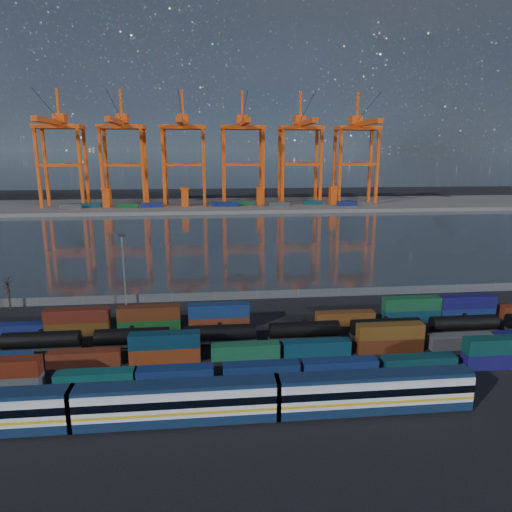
{
  "coord_description": "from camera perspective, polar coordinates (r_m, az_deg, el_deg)",
  "views": [
    {
      "loc": [
        -10.77,
        -74.6,
        34.43
      ],
      "look_at": [
        0.0,
        30.0,
        10.0
      ],
      "focal_mm": 32.0,
      "sensor_mm": 36.0,
      "label": 1
    }
  ],
  "objects": [
    {
      "name": "gantry_cranes",
      "position": [
        277.9,
        -5.38,
        14.6
      ],
      "size": [
        201.41,
        50.71,
        68.67
      ],
      "color": "#EC4D10",
      "rests_on": "ground"
    },
    {
      "name": "bare_tree",
      "position": [
        114.08,
        -28.52,
        -4.08
      ],
      "size": [
        2.04,
        2.1,
        7.87
      ],
      "color": "black",
      "rests_on": "ground"
    },
    {
      "name": "ground",
      "position": [
        82.86,
        2.17,
        -11.48
      ],
      "size": [
        700.0,
        700.0,
        0.0
      ],
      "primitive_type": "plane",
      "color": "black",
      "rests_on": "ground"
    },
    {
      "name": "yard_light_mast",
      "position": [
        105.46,
        -16.21,
        -1.24
      ],
      "size": [
        1.6,
        0.4,
        16.6
      ],
      "color": "slate",
      "rests_on": "ground"
    },
    {
      "name": "harbor_water",
      "position": [
        183.18,
        -2.41,
        2.24
      ],
      "size": [
        700.0,
        700.0,
        0.0
      ],
      "primitive_type": "plane",
      "color": "#28333A",
      "rests_on": "ground"
    },
    {
      "name": "quay_containers",
      "position": [
        271.85,
        -5.92,
        6.43
      ],
      "size": [
        172.58,
        10.99,
        2.6
      ],
      "color": "navy",
      "rests_on": "far_quay"
    },
    {
      "name": "waterfront_fence",
      "position": [
        108.44,
        0.11,
        -4.87
      ],
      "size": [
        160.12,
        0.12,
        2.2
      ],
      "color": "#595B5E",
      "rests_on": "ground"
    },
    {
      "name": "container_row_mid",
      "position": [
        80.47,
        6.84,
        -11.06
      ],
      "size": [
        140.88,
        2.37,
        5.04
      ],
      "color": "#3D4042",
      "rests_on": "ground"
    },
    {
      "name": "far_quay",
      "position": [
        286.75,
        -3.71,
        6.36
      ],
      "size": [
        700.0,
        70.0,
        2.0
      ],
      "primitive_type": "cube",
      "color": "#514F4C",
      "rests_on": "ground"
    },
    {
      "name": "container_row_south",
      "position": [
        74.26,
        10.35,
        -12.93
      ],
      "size": [
        138.84,
        2.4,
        5.11
      ],
      "color": "#444549",
      "rests_on": "ground"
    },
    {
      "name": "distant_mountains",
      "position": [
        1686.49,
        -3.54,
        19.38
      ],
      "size": [
        2470.0,
        1100.0,
        520.0
      ],
      "color": "#1E2630",
      "rests_on": "ground"
    },
    {
      "name": "tanker_string",
      "position": [
        87.45,
        11.08,
        -8.9
      ],
      "size": [
        121.87,
        2.87,
        4.11
      ],
      "color": "black",
      "rests_on": "ground"
    },
    {
      "name": "passenger_train",
      "position": [
        62.15,
        -9.87,
        -17.69
      ],
      "size": [
        78.61,
        3.29,
        5.64
      ],
      "color": "silver",
      "rests_on": "ground"
    },
    {
      "name": "container_row_north",
      "position": [
        91.19,
        -0.11,
        -7.61
      ],
      "size": [
        129.26,
        2.42,
        5.16
      ],
      "color": "navy",
      "rests_on": "ground"
    },
    {
      "name": "straddle_carriers",
      "position": [
        276.01,
        -4.17,
        7.51
      ],
      "size": [
        140.0,
        7.0,
        11.1
      ],
      "color": "#EC4D10",
      "rests_on": "far_quay"
    }
  ]
}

